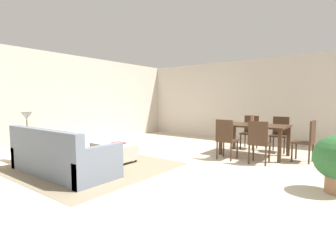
# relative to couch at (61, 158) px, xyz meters

# --- Properties ---
(ground_plane) EXTENTS (10.80, 10.80, 0.00)m
(ground_plane) POSITION_rel_couch_xyz_m (1.86, 1.04, -0.29)
(ground_plane) COLOR beige
(wall_back) EXTENTS (9.00, 0.12, 2.70)m
(wall_back) POSITION_rel_couch_xyz_m (1.86, 6.04, 1.06)
(wall_back) COLOR beige
(wall_back) RESTS_ON ground_plane
(wall_left) EXTENTS (0.12, 11.00, 2.70)m
(wall_left) POSITION_rel_couch_xyz_m (-2.64, 1.54, 1.06)
(wall_left) COLOR beige
(wall_left) RESTS_ON ground_plane
(area_rug) EXTENTS (3.00, 2.80, 0.01)m
(area_rug) POSITION_rel_couch_xyz_m (0.02, 0.65, -0.28)
(area_rug) COLOR gray
(area_rug) RESTS_ON ground_plane
(couch) EXTENTS (2.26, 0.92, 0.86)m
(couch) POSITION_rel_couch_xyz_m (0.00, 0.00, 0.00)
(couch) COLOR slate
(couch) RESTS_ON ground_plane
(ottoman_table) EXTENTS (1.04, 0.52, 0.39)m
(ottoman_table) POSITION_rel_couch_xyz_m (0.04, 1.24, -0.06)
(ottoman_table) COLOR #B7AD9E
(ottoman_table) RESTS_ON ground_plane
(side_table) EXTENTS (0.40, 0.40, 0.59)m
(side_table) POSITION_rel_couch_xyz_m (-1.43, 0.06, 0.18)
(side_table) COLOR olive
(side_table) RESTS_ON ground_plane
(table_lamp) EXTENTS (0.26, 0.26, 0.53)m
(table_lamp) POSITION_rel_couch_xyz_m (-1.43, 0.06, 0.71)
(table_lamp) COLOR brown
(table_lamp) RESTS_ON side_table
(dining_table) EXTENTS (1.51, 0.97, 0.76)m
(dining_table) POSITION_rel_couch_xyz_m (2.34, 3.72, 0.38)
(dining_table) COLOR #422B1C
(dining_table) RESTS_ON ground_plane
(dining_chair_near_left) EXTENTS (0.41, 0.41, 0.92)m
(dining_chair_near_left) POSITION_rel_couch_xyz_m (1.98, 2.86, 0.23)
(dining_chair_near_left) COLOR #422B1C
(dining_chair_near_left) RESTS_ON ground_plane
(dining_chair_near_right) EXTENTS (0.42, 0.42, 0.92)m
(dining_chair_near_right) POSITION_rel_couch_xyz_m (2.71, 2.89, 0.23)
(dining_chair_near_right) COLOR #422B1C
(dining_chair_near_right) RESTS_ON ground_plane
(dining_chair_far_left) EXTENTS (0.40, 0.40, 0.92)m
(dining_chair_far_left) POSITION_rel_couch_xyz_m (1.95, 4.56, 0.23)
(dining_chair_far_left) COLOR #422B1C
(dining_chair_far_left) RESTS_ON ground_plane
(dining_chair_far_right) EXTENTS (0.41, 0.41, 0.92)m
(dining_chair_far_right) POSITION_rel_couch_xyz_m (2.73, 4.56, 0.23)
(dining_chair_far_right) COLOR #422B1C
(dining_chair_far_right) RESTS_ON ground_plane
(dining_chair_head_east) EXTENTS (0.43, 0.43, 0.92)m
(dining_chair_head_east) POSITION_rel_couch_xyz_m (3.50, 3.70, 0.23)
(dining_chair_head_east) COLOR #422B1C
(dining_chair_head_east) RESTS_ON ground_plane
(vase_centerpiece) EXTENTS (0.08, 0.08, 0.24)m
(vase_centerpiece) POSITION_rel_couch_xyz_m (2.28, 3.71, 0.59)
(vase_centerpiece) COLOR #B26659
(vase_centerpiece) RESTS_ON dining_table
(book_on_ottoman) EXTENTS (0.26, 0.20, 0.03)m
(book_on_ottoman) POSITION_rel_couch_xyz_m (0.15, 1.29, 0.12)
(book_on_ottoman) COLOR maroon
(book_on_ottoman) RESTS_ON ottoman_table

